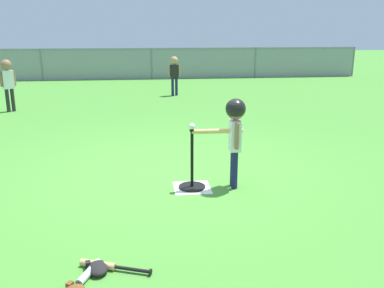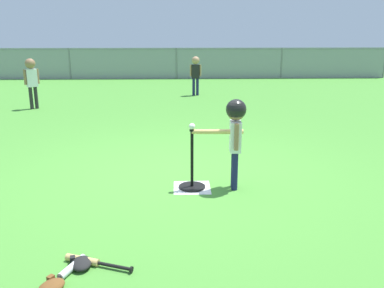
# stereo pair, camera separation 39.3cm
# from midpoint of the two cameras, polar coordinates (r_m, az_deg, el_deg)

# --- Properties ---
(ground_plane) EXTENTS (60.00, 60.00, 0.00)m
(ground_plane) POSITION_cam_midpoint_polar(r_m,az_deg,el_deg) (5.55, -4.70, -4.03)
(ground_plane) COLOR #478C33
(home_plate) EXTENTS (0.44, 0.44, 0.01)m
(home_plate) POSITION_cam_midpoint_polar(r_m,az_deg,el_deg) (5.03, -2.25, -6.02)
(home_plate) COLOR white
(home_plate) RESTS_ON ground_plane
(batting_tee) EXTENTS (0.32, 0.32, 0.72)m
(batting_tee) POSITION_cam_midpoint_polar(r_m,az_deg,el_deg) (4.99, -2.26, -4.80)
(batting_tee) COLOR black
(batting_tee) RESTS_ON ground_plane
(baseball_on_tee) EXTENTS (0.07, 0.07, 0.07)m
(baseball_on_tee) POSITION_cam_midpoint_polar(r_m,az_deg,el_deg) (4.81, -2.34, 2.41)
(baseball_on_tee) COLOR white
(baseball_on_tee) RESTS_ON batting_tee
(batter_child) EXTENTS (0.63, 0.31, 1.08)m
(batter_child) POSITION_cam_midpoint_polar(r_m,az_deg,el_deg) (4.85, 3.53, 2.59)
(batter_child) COLOR #191E4C
(batter_child) RESTS_ON ground_plane
(fielder_deep_left) EXTENTS (0.30, 0.25, 1.18)m
(fielder_deep_left) POSITION_cam_midpoint_polar(r_m,az_deg,el_deg) (10.46, -24.98, 8.16)
(fielder_deep_left) COLOR #262626
(fielder_deep_left) RESTS_ON ground_plane
(fielder_deep_right) EXTENTS (0.33, 0.22, 1.10)m
(fielder_deep_right) POSITION_cam_midpoint_polar(r_m,az_deg,el_deg) (11.89, -3.40, 10.03)
(fielder_deep_right) COLOR #191E4C
(fielder_deep_right) RESTS_ON ground_plane
(spare_bat_silver) EXTENTS (0.29, 0.60, 0.06)m
(spare_bat_silver) POSITION_cam_midpoint_polar(r_m,az_deg,el_deg) (3.47, -17.82, -17.04)
(spare_bat_silver) COLOR silver
(spare_bat_silver) RESTS_ON ground_plane
(spare_bat_wood) EXTENTS (0.58, 0.26, 0.06)m
(spare_bat_wood) POSITION_cam_midpoint_polar(r_m,az_deg,el_deg) (3.56, -15.05, -15.88)
(spare_bat_wood) COLOR #DBB266
(spare_bat_wood) RESTS_ON ground_plane
(glove_tossed_aside) EXTENTS (0.20, 0.24, 0.07)m
(glove_tossed_aside) POSITION_cam_midpoint_polar(r_m,az_deg,el_deg) (3.54, -16.10, -16.10)
(glove_tossed_aside) COLOR black
(glove_tossed_aside) RESTS_ON ground_plane
(outfield_fence) EXTENTS (16.06, 0.06, 1.15)m
(outfield_fence) POSITION_cam_midpoint_polar(r_m,az_deg,el_deg) (15.96, -6.31, 11.06)
(outfield_fence) COLOR slate
(outfield_fence) RESTS_ON ground_plane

